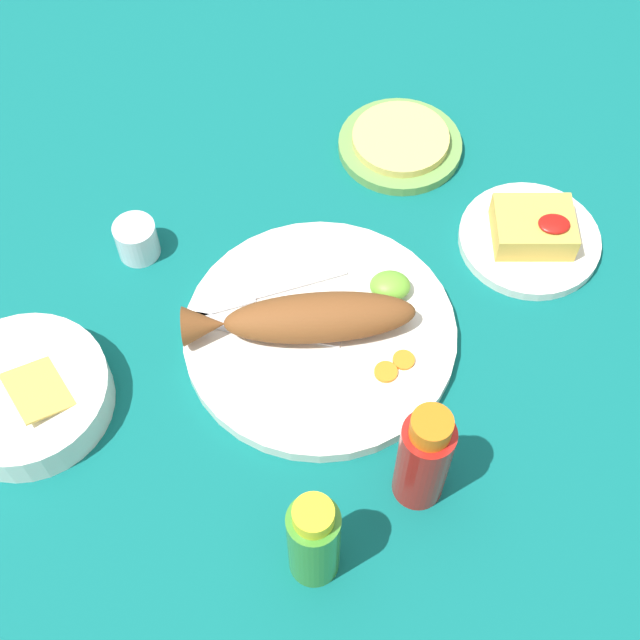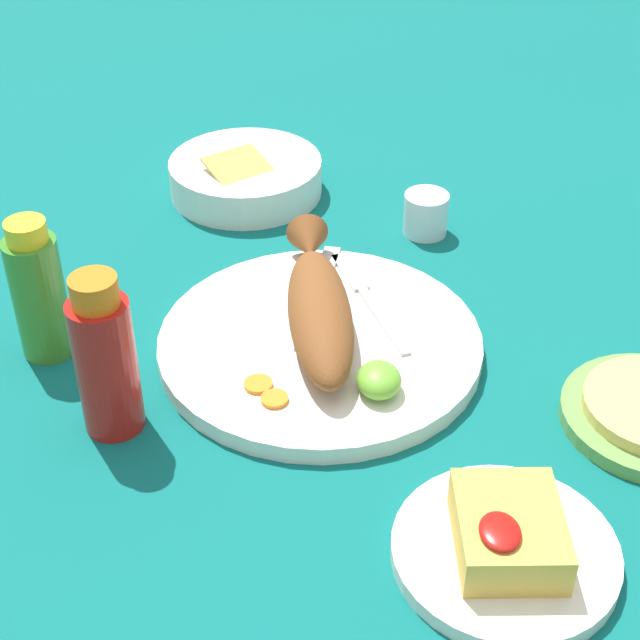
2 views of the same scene
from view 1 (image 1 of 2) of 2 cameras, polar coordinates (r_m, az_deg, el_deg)
The scene contains 16 objects.
ground_plane at distance 1.04m, azimuth 0.00°, elevation -1.13°, with size 4.00×4.00×0.00m, color #0C605B.
main_plate at distance 1.03m, azimuth 0.00°, elevation -0.87°, with size 0.31×0.31×0.02m, color white.
fried_fish at distance 1.00m, azimuth -0.96°, elevation 0.10°, with size 0.27×0.08×0.05m.
fork_near at distance 1.02m, azimuth -4.51°, elevation -0.52°, with size 0.18×0.05×0.00m.
fork_far at distance 1.05m, azimuth -3.76°, elevation 1.67°, with size 0.18×0.07×0.00m.
carrot_slice_near at distance 0.99m, azimuth 4.23°, elevation -3.34°, with size 0.03×0.03×0.00m, color orange.
carrot_slice_mid at distance 1.00m, azimuth 5.37°, elevation -2.58°, with size 0.02×0.02×0.00m, color orange.
lime_wedge_main at distance 1.04m, azimuth 4.52°, elevation 2.19°, with size 0.05×0.04×0.03m, color #6BB233.
hot_sauce_bottle_red at distance 0.89m, azimuth 6.62°, elevation -8.81°, with size 0.05×0.05×0.16m.
hot_sauce_bottle_green at distance 0.86m, azimuth -0.45°, elevation -13.93°, with size 0.05×0.05×0.14m.
salt_cup at distance 1.11m, azimuth -11.60°, elevation 4.99°, with size 0.05×0.05×0.05m.
side_plate_fries at distance 1.14m, azimuth 13.26°, elevation 5.00°, with size 0.17×0.17×0.01m, color white.
fries_pile at distance 1.12m, azimuth 13.55°, elevation 5.78°, with size 0.10×0.08×0.04m.
guacamole_bowl at distance 1.02m, azimuth -18.34°, elevation -4.48°, with size 0.19×0.19×0.06m.
tortilla_plate at distance 1.22m, azimuth 5.18°, elevation 11.05°, with size 0.16×0.16×0.01m, color #6B9E4C.
tortilla_stack at distance 1.21m, azimuth 5.22°, elevation 11.47°, with size 0.13×0.13×0.01m, color #E0C666.
Camera 1 is at (0.00, -0.54, 0.89)m, focal length 50.00 mm.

